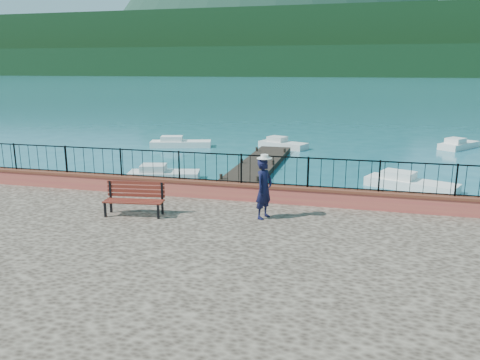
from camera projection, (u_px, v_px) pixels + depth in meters
The scene contains 14 objects.
ground at pixel (218, 281), 12.45m from camera, with size 2000.00×2000.00×0.00m, color #19596B.
parapet at pixel (250, 192), 15.58m from camera, with size 28.00×0.46×0.58m, color #B85942.
railing at pixel (250, 169), 15.40m from camera, with size 27.00×0.05×0.95m, color black.
dock at pixel (249, 174), 24.20m from camera, with size 2.00×16.00×0.30m, color #2D231C.
far_forest at pixel (358, 62), 292.86m from camera, with size 900.00×60.00×18.00m, color black.
foothills at pixel (360, 45), 346.32m from camera, with size 900.00×120.00×44.00m, color black.
park_bench at pixel (134, 206), 14.01m from camera, with size 1.84×0.81×0.99m.
person at pixel (264, 189), 13.61m from camera, with size 0.65×0.43×1.78m, color black.
hat at pixel (264, 157), 13.39m from camera, with size 0.44×0.44×0.12m, color silver.
boat_0 at pixel (164, 172), 23.57m from camera, with size 3.51×1.30×0.80m, color silver.
boat_1 at pixel (411, 181), 21.72m from camera, with size 4.10×1.30×0.80m, color white.
boat_3 at pixel (181, 141), 33.36m from camera, with size 4.26×1.30×0.80m, color white.
boat_4 at pixel (283, 142), 32.87m from camera, with size 3.40×1.30×0.80m, color silver.
boat_5 at pixel (459, 143), 32.73m from camera, with size 3.43×1.30×0.80m, color silver.
Camera 1 is at (3.41, -10.97, 5.53)m, focal length 35.00 mm.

